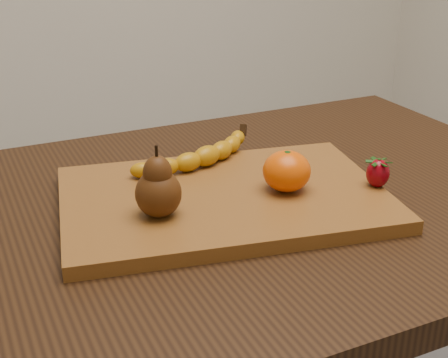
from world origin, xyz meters
name	(u,v)px	position (x,y,z in m)	size (l,w,h in m)	color
table	(247,253)	(0.00, 0.00, 0.66)	(1.00, 0.70, 0.76)	black
cutting_board	(224,198)	(-0.04, -0.01, 0.77)	(0.45, 0.30, 0.02)	brown
banana	(207,156)	(-0.03, 0.09, 0.80)	(0.20, 0.05, 0.03)	#C58909
pear	(158,181)	(-0.15, -0.04, 0.83)	(0.06, 0.06, 0.09)	#4B270C
mandarin	(287,171)	(0.04, -0.04, 0.81)	(0.07, 0.07, 0.06)	#F05502
strawberry	(378,172)	(0.16, -0.09, 0.80)	(0.03, 0.03, 0.04)	maroon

